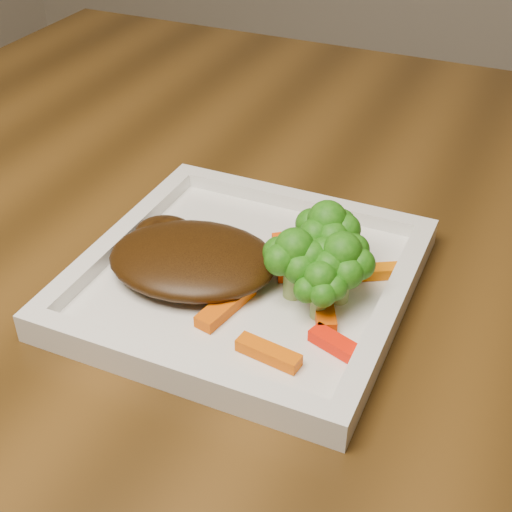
% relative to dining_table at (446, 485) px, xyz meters
% --- Properties ---
extents(dining_table, '(1.60, 0.90, 0.75)m').
position_rel_dining_table_xyz_m(dining_table, '(0.00, 0.00, 0.00)').
color(dining_table, '#4F3312').
rests_on(dining_table, floor).
extents(plate, '(0.27, 0.27, 0.01)m').
position_rel_dining_table_xyz_m(plate, '(-0.20, -0.17, 0.38)').
color(plate, white).
rests_on(plate, dining_table).
extents(steak, '(0.16, 0.14, 0.03)m').
position_rel_dining_table_xyz_m(steak, '(-0.24, -0.18, 0.40)').
color(steak, '#392008').
rests_on(steak, plate).
extents(broccoli_0, '(0.07, 0.07, 0.07)m').
position_rel_dining_table_xyz_m(broccoli_0, '(-0.14, -0.13, 0.42)').
color(broccoli_0, '#225D0F').
rests_on(broccoli_0, plate).
extents(broccoli_1, '(0.06, 0.06, 0.06)m').
position_rel_dining_table_xyz_m(broccoli_1, '(-0.11, -0.17, 0.42)').
color(broccoli_1, '#1B7213').
rests_on(broccoli_1, plate).
extents(broccoli_2, '(0.05, 0.05, 0.06)m').
position_rel_dining_table_xyz_m(broccoli_2, '(-0.12, -0.19, 0.42)').
color(broccoli_2, '#1F5F0F').
rests_on(broccoli_2, plate).
extents(broccoli_3, '(0.07, 0.07, 0.06)m').
position_rel_dining_table_xyz_m(broccoli_3, '(-0.15, -0.18, 0.42)').
color(broccoli_3, '#356F12').
rests_on(broccoli_3, plate).
extents(carrot_0, '(0.05, 0.02, 0.01)m').
position_rel_dining_table_xyz_m(carrot_0, '(-0.14, -0.25, 0.39)').
color(carrot_0, '#E15A03').
rests_on(carrot_0, plate).
extents(carrot_1, '(0.05, 0.03, 0.01)m').
position_rel_dining_table_xyz_m(carrot_1, '(-0.09, -0.23, 0.39)').
color(carrot_1, '#FF1A04').
rests_on(carrot_1, plate).
extents(carrot_2, '(0.03, 0.06, 0.01)m').
position_rel_dining_table_xyz_m(carrot_2, '(-0.19, -0.22, 0.39)').
color(carrot_2, '#DE5303').
rests_on(carrot_2, plate).
extents(carrot_3, '(0.05, 0.04, 0.01)m').
position_rel_dining_table_xyz_m(carrot_3, '(-0.09, -0.12, 0.39)').
color(carrot_3, orange).
rests_on(carrot_3, plate).
extents(carrot_4, '(0.05, 0.05, 0.01)m').
position_rel_dining_table_xyz_m(carrot_4, '(-0.17, -0.10, 0.39)').
color(carrot_4, '#FF4A04').
rests_on(carrot_4, plate).
extents(carrot_5, '(0.04, 0.06, 0.01)m').
position_rel_dining_table_xyz_m(carrot_5, '(-0.12, -0.19, 0.39)').
color(carrot_5, '#E24903').
rests_on(carrot_5, plate).
extents(carrot_6, '(0.05, 0.03, 0.01)m').
position_rel_dining_table_xyz_m(carrot_6, '(-0.15, -0.15, 0.39)').
color(carrot_6, '#FF3B04').
rests_on(carrot_6, plate).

